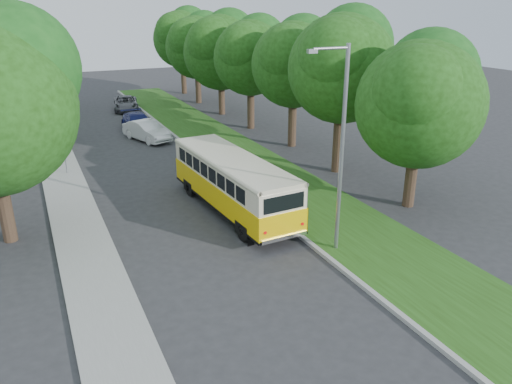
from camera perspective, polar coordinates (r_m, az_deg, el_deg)
name	(u,v)px	position (r m, az deg, el deg)	size (l,w,h in m)	color
ground	(213,245)	(20.61, -4.92, -6.08)	(120.00, 120.00, 0.00)	#2B2B2E
curb	(244,191)	(26.06, -1.35, 0.07)	(0.20, 70.00, 0.15)	gray
grass_verge	(284,185)	(27.03, 3.22, 0.80)	(4.50, 70.00, 0.13)	#234612
sidewalk	(76,219)	(24.21, -19.88, -2.94)	(2.20, 70.00, 0.12)	gray
treeline	(163,55)	(36.69, -10.61, 15.18)	(24.27, 41.91, 9.46)	#332319
lamppost_near	(340,145)	(18.76, 9.59, 5.29)	(1.71, 0.16, 8.00)	gray
lamppost_far	(48,93)	(33.77, -22.64, 10.40)	(1.71, 0.16, 7.50)	gray
warning_sign	(63,146)	(30.32, -21.15, 4.89)	(0.56, 0.10, 2.50)	gray
vintage_bus	(233,185)	(23.28, -2.65, 0.85)	(2.36, 9.16, 2.72)	yellow
car_silver	(219,172)	(27.47, -4.24, 2.30)	(1.44, 3.57, 1.22)	silver
car_white	(147,131)	(36.88, -12.36, 6.85)	(1.50, 4.31, 1.42)	silver
car_blue	(138,122)	(39.87, -13.35, 7.75)	(1.90, 4.68, 1.36)	#121950
car_grey	(126,103)	(48.24, -14.66, 9.78)	(2.12, 4.60, 1.28)	#515258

